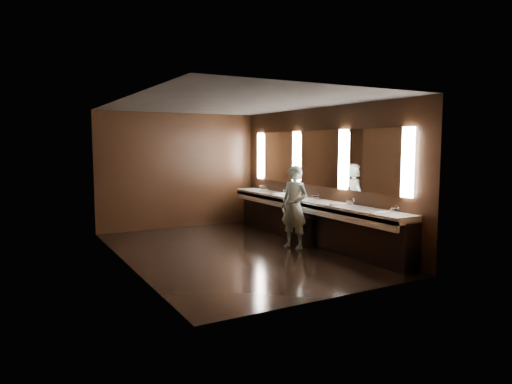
% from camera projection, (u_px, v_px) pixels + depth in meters
% --- Properties ---
extents(floor, '(6.00, 6.00, 0.00)m').
position_uv_depth(floor, '(234.00, 252.00, 8.70)').
color(floor, black).
rests_on(floor, ground).
extents(ceiling, '(4.00, 6.00, 0.02)m').
position_uv_depth(ceiling, '(233.00, 103.00, 8.41)').
color(ceiling, '#2D2D2B').
rests_on(ceiling, wall_back).
extents(wall_back, '(4.00, 0.02, 2.80)m').
position_uv_depth(wall_back, '(179.00, 171.00, 11.16)').
color(wall_back, black).
rests_on(wall_back, floor).
extents(wall_front, '(4.00, 0.02, 2.80)m').
position_uv_depth(wall_front, '(336.00, 194.00, 5.96)').
color(wall_front, black).
rests_on(wall_front, floor).
extents(wall_left, '(0.02, 6.00, 2.80)m').
position_uv_depth(wall_left, '(126.00, 183.00, 7.58)').
color(wall_left, black).
rests_on(wall_left, floor).
extents(wall_right, '(0.02, 6.00, 2.80)m').
position_uv_depth(wall_right, '(319.00, 175.00, 9.53)').
color(wall_right, black).
rests_on(wall_right, floor).
extents(sink_counter, '(0.55, 5.40, 1.01)m').
position_uv_depth(sink_counter, '(311.00, 219.00, 9.53)').
color(sink_counter, black).
rests_on(sink_counter, floor).
extents(mirror_band, '(0.06, 5.03, 1.15)m').
position_uv_depth(mirror_band, '(319.00, 158.00, 9.49)').
color(mirror_band, white).
rests_on(mirror_band, wall_right).
extents(person, '(0.58, 0.70, 1.63)m').
position_uv_depth(person, '(294.00, 207.00, 8.96)').
color(person, '#94C9DD').
rests_on(person, floor).
extents(trash_bin, '(0.46, 0.46, 0.55)m').
position_uv_depth(trash_bin, '(308.00, 232.00, 9.24)').
color(trash_bin, black).
rests_on(trash_bin, floor).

